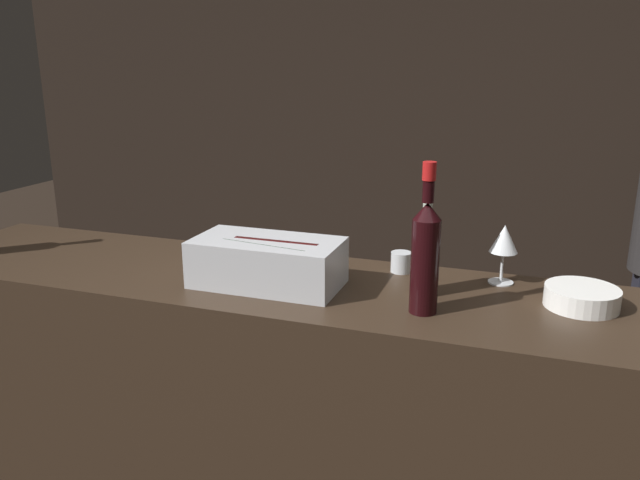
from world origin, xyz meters
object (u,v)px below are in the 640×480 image
candle_votive (401,262)px  white_wine_bottle (426,246)px  ice_bin_with_bottles (268,260)px  wine_glass (504,241)px  red_wine_bottle_tall (425,252)px  bowl_white (582,297)px

candle_votive → white_wine_bottle: bearing=-58.4°
ice_bin_with_bottles → wine_glass: size_ratio=2.42×
wine_glass → white_wine_bottle: size_ratio=0.50×
candle_votive → white_wine_bottle: 0.21m
ice_bin_with_bottles → wine_glass: (0.61, 0.23, 0.05)m
ice_bin_with_bottles → candle_votive: (0.32, 0.23, -0.04)m
ice_bin_with_bottles → candle_votive: bearing=35.2°
wine_glass → red_wine_bottle_tall: red_wine_bottle_tall is taller
bowl_white → white_wine_bottle: white_wine_bottle is taller
bowl_white → white_wine_bottle: bearing=-175.0°
white_wine_bottle → red_wine_bottle_tall: (0.02, -0.13, 0.02)m
ice_bin_with_bottles → bowl_white: ice_bin_with_bottles is taller
wine_glass → bowl_white: bearing=-30.1°
ice_bin_with_bottles → white_wine_bottle: size_ratio=1.20×
red_wine_bottle_tall → candle_votive: bearing=112.1°
ice_bin_with_bottles → wine_glass: bearing=20.5°
bowl_white → wine_glass: bearing=149.9°
ice_bin_with_bottles → white_wine_bottle: (0.42, 0.08, 0.06)m
bowl_white → white_wine_bottle: 0.41m
wine_glass → red_wine_bottle_tall: size_ratio=0.45×
white_wine_bottle → red_wine_bottle_tall: red_wine_bottle_tall is taller
candle_votive → white_wine_bottle: size_ratio=0.18×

